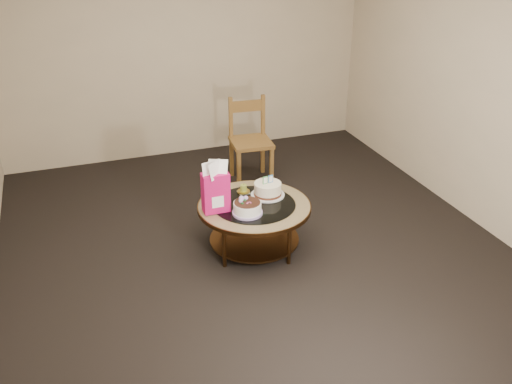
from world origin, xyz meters
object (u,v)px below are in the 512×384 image
object	(u,v)px
dining_chair	(250,140)
gift_bag	(215,187)
coffee_table	(254,212)
cream_cake	(268,189)
decorated_cake	(247,208)

from	to	relation	value
dining_chair	gift_bag	bearing A→B (deg)	-114.59
coffee_table	cream_cake	xyz separation A→B (m)	(0.17, 0.12, 0.14)
coffee_table	cream_cake	distance (m)	0.25
gift_bag	dining_chair	bearing A→B (deg)	60.27
coffee_table	dining_chair	xyz separation A→B (m)	(0.46, 1.42, 0.10)
dining_chair	decorated_cake	bearing A→B (deg)	-105.07
decorated_cake	dining_chair	size ratio (longest dim) A/B	0.28
cream_cake	gift_bag	world-z (taller)	gift_bag
cream_cake	decorated_cake	bearing A→B (deg)	-148.88
decorated_cake	dining_chair	bearing A→B (deg)	69.99
gift_bag	decorated_cake	bearing A→B (deg)	-30.86
coffee_table	gift_bag	size ratio (longest dim) A/B	2.21
gift_bag	dining_chair	size ratio (longest dim) A/B	0.49
coffee_table	cream_cake	bearing A→B (deg)	34.33
gift_bag	dining_chair	distance (m)	1.65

